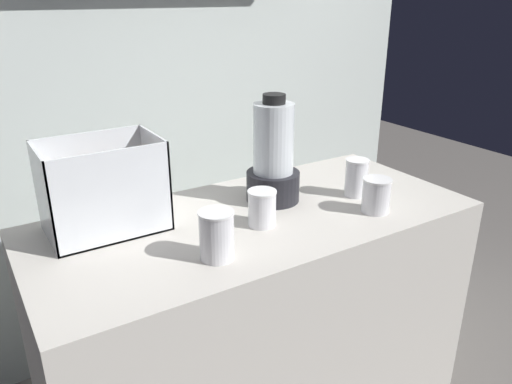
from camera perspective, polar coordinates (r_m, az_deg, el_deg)
The scene contains 8 objects.
counter at distance 1.81m, azimuth 0.00°, elevation -15.78°, with size 1.40×0.64×0.90m, color beige.
back_wall_unit at distance 2.14m, azimuth -11.34°, elevation 13.83°, with size 2.60×0.24×2.50m.
carrot_display_bin at distance 1.52m, azimuth -16.98°, elevation -1.14°, with size 0.33×0.23×0.27m.
blender_pitcher at distance 1.64m, azimuth 1.99°, elevation 3.78°, with size 0.18×0.18×0.36m.
juice_cup_pomegranate_far_left at distance 1.31m, azimuth -4.51°, elevation -5.32°, with size 0.10×0.10×0.13m.
juice_cup_pomegranate_left at distance 1.49m, azimuth 0.69°, elevation -2.01°, with size 0.09×0.09×0.11m.
juice_cup_beet_middle at distance 1.63m, azimuth 13.56°, elevation -0.54°, with size 0.09×0.09×0.11m.
juice_cup_pomegranate_right at distance 1.74m, azimuth 11.38°, elevation 1.45°, with size 0.08×0.08×0.13m.
Camera 1 is at (-0.76, -1.21, 1.56)m, focal length 34.99 mm.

